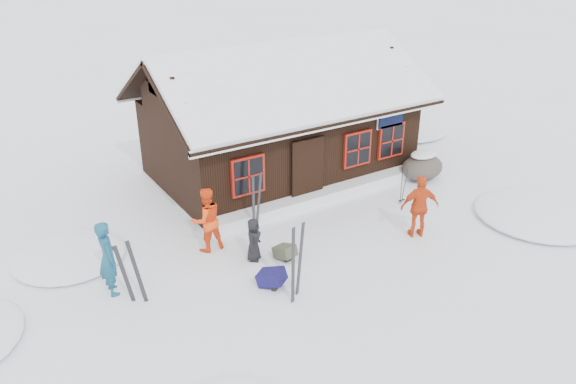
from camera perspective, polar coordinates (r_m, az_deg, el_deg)
name	(u,v)px	position (r m, az deg, el deg)	size (l,w,h in m)	color
ground	(330,244)	(15.00, 4.30, -5.33)	(120.00, 120.00, 0.00)	white
mountain_hut	(279,127)	(18.88, -0.89, 6.61)	(8.90, 6.09, 4.42)	black
snow_drift	(326,195)	(17.31, 3.90, -0.26)	(7.60, 0.60, 0.35)	white
snow_mounds	(337,203)	(17.19, 5.05, -1.13)	(20.60, 13.20, 0.48)	white
skier_teal	(108,258)	(13.30, -17.82, -6.40)	(0.66, 0.44, 1.82)	navy
skier_orange_left	(206,220)	(14.48, -8.29, -2.81)	(0.84, 0.66, 1.74)	#F64411
skier_orange_right	(420,206)	(15.36, 13.23, -1.44)	(1.04, 0.43, 1.77)	#D34215
skier_crouched	(254,240)	(14.06, -3.51, -4.86)	(0.56, 0.36, 1.14)	black
boulder	(422,167)	(19.12, 13.48, 2.53)	(1.51, 1.13, 0.87)	#554D44
ski_pair_left	(297,263)	(12.53, 0.88, -7.25)	(0.50, 0.27, 1.87)	black
ski_pair_mid	(131,274)	(12.88, -15.67, -7.99)	(0.59, 0.22, 1.61)	black
ski_pair_right	(256,203)	(15.36, -3.26, -1.15)	(0.48, 0.28, 1.69)	black
ski_poles	(403,186)	(17.27, 11.60, 0.59)	(0.21, 0.10, 1.19)	black
backpack_blue	(272,280)	(13.27, -1.68, -8.93)	(0.45, 0.60, 0.32)	#131044
backpack_olive	(285,254)	(14.28, -0.31, -6.30)	(0.40, 0.53, 0.29)	#3F422F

